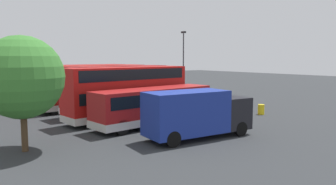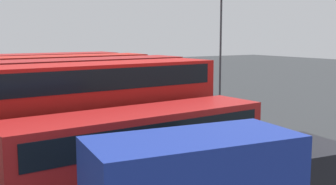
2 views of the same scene
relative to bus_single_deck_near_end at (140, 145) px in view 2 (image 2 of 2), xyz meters
name	(u,v)px [view 2 (image 2 of 2)]	position (x,y,z in m)	size (l,w,h in m)	color
ground_plane	(207,120)	(8.76, -9.75, -1.62)	(140.00, 140.00, 0.00)	#2D3033
bus_single_deck_near_end	(140,145)	(0.00, 0.00, 0.00)	(3.33, 10.71, 2.95)	#A51919
bus_double_decker_second	(97,111)	(3.37, 0.34, 0.83)	(3.30, 11.50, 4.55)	#B71411
bus_double_decker_third	(87,99)	(6.95, -0.56, 0.83)	(3.24, 10.83, 4.55)	#A51919
bus_double_decker_fourth	(52,92)	(10.76, 0.19, 0.83)	(3.14, 11.94, 4.55)	red
bus_double_decker_fifth	(33,86)	(13.96, 0.51, 0.83)	(3.13, 11.45, 4.55)	#A51919
bus_single_deck_sixth	(26,92)	(17.79, 0.07, 0.00)	(3.32, 11.11, 2.95)	#B71411
car_hatchback_silver	(132,87)	(22.65, -11.09, -0.92)	(3.97, 4.60, 1.43)	#1E479E
lamp_post_tall	(221,44)	(12.17, -13.59, 3.45)	(0.70, 0.30, 8.76)	#38383D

